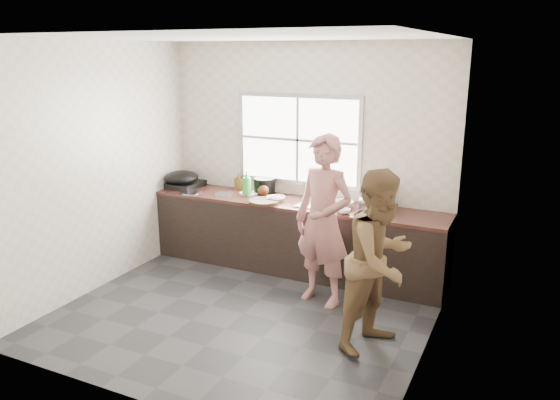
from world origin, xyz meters
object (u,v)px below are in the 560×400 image
at_px(woman, 323,227).
at_px(cutting_board, 264,201).
at_px(bottle_brown_tall, 239,182).
at_px(bottle_brown_short, 264,188).
at_px(black_pot, 264,186).
at_px(pot_lid_right, 224,194).
at_px(plate_food, 249,193).
at_px(wok, 181,177).
at_px(person_side, 380,260).
at_px(bowl_held, 343,211).
at_px(bottle_green, 247,183).
at_px(dish_rack, 379,199).
at_px(bowl_crabs, 343,205).
at_px(pot_lid_left, 190,193).
at_px(burner, 183,184).
at_px(glass_jar, 256,188).
at_px(bowl_mince, 276,199).

distance_m(woman, cutting_board, 1.05).
height_order(bottle_brown_tall, bottle_brown_short, bottle_brown_tall).
xyz_separation_m(woman, bottle_brown_short, (-1.11, 0.81, 0.11)).
height_order(black_pot, pot_lid_right, black_pot).
distance_m(plate_food, wok, 0.96).
distance_m(person_side, cutting_board, 2.02).
bearing_deg(bottle_brown_short, black_pot, 112.16).
height_order(bowl_held, bottle_brown_short, bottle_brown_short).
relative_size(bottle_green, bottle_brown_short, 1.87).
xyz_separation_m(bottle_brown_short, dish_rack, (1.46, -0.04, 0.05)).
height_order(bowl_held, bottle_green, bottle_green).
distance_m(wok, dish_rack, 2.59).
bearing_deg(bottle_brown_short, dish_rack, -1.44).
bearing_deg(bowl_crabs, dish_rack, 9.76).
xyz_separation_m(plate_food, bottle_brown_short, (0.18, 0.04, 0.07)).
xyz_separation_m(cutting_board, plate_food, (-0.36, 0.30, -0.01)).
relative_size(bottle_green, bottle_brown_tall, 1.57).
bearing_deg(cutting_board, bowl_crabs, 14.16).
xyz_separation_m(dish_rack, pot_lid_left, (-2.34, -0.28, -0.13)).
distance_m(woman, pot_lid_right, 1.67).
bearing_deg(pot_lid_left, dish_rack, 6.78).
relative_size(bowl_held, burner, 0.44).
relative_size(dish_rack, pot_lid_right, 1.45).
distance_m(person_side, plate_food, 2.48).
bearing_deg(bottle_green, woman, -28.67).
bearing_deg(glass_jar, burner, -170.08).
bearing_deg(bowl_crabs, person_side, -58.79).
bearing_deg(pot_lid_left, burner, 137.65).
bearing_deg(woman, bottle_brown_tall, 163.12).
bearing_deg(pot_lid_right, cutting_board, -11.37).
distance_m(person_side, burner, 3.32).
bearing_deg(pot_lid_left, plate_food, 21.95).
height_order(bowl_mince, pot_lid_right, bowl_mince).
bearing_deg(pot_lid_right, bottle_brown_tall, 83.12).
distance_m(glass_jar, pot_lid_right, 0.43).
height_order(bowl_held, glass_jar, glass_jar).
xyz_separation_m(bowl_held, bottle_brown_short, (-1.16, 0.33, 0.05)).
relative_size(bowl_mince, bottle_brown_tall, 1.04).
height_order(woman, glass_jar, woman).
relative_size(person_side, bowl_held, 8.29).
bearing_deg(wok, plate_food, 6.50).
bearing_deg(glass_jar, bottle_brown_tall, 180.00).
xyz_separation_m(bowl_crabs, pot_lid_left, (-1.96, -0.21, -0.02)).
bearing_deg(woman, burner, 176.00).
height_order(cutting_board, pot_lid_left, cutting_board).
relative_size(cutting_board, bowl_crabs, 1.90).
xyz_separation_m(glass_jar, wok, (-0.96, -0.25, 0.10)).
bearing_deg(bottle_green, bottle_brown_tall, 137.72).
distance_m(plate_food, burner, 0.97).
bearing_deg(burner, cutting_board, -11.35).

